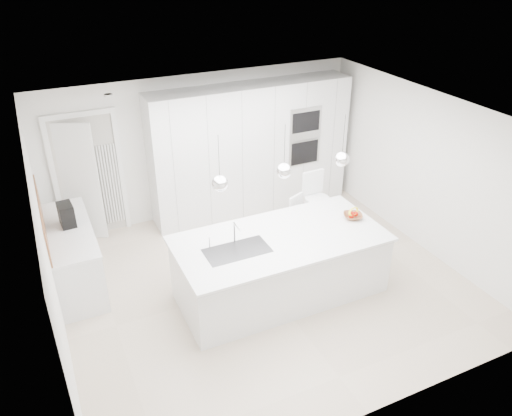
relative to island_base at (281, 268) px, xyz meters
name	(u,v)px	position (x,y,z in m)	size (l,w,h in m)	color
floor	(265,283)	(-0.10, 0.30, -0.43)	(5.50, 5.50, 0.00)	beige
wall_back	(202,145)	(-0.10, 2.80, 0.82)	(5.50, 5.50, 0.00)	white
wall_left	(48,257)	(-2.85, 0.30, 0.82)	(5.00, 5.00, 0.00)	white
ceiling	(266,118)	(-0.10, 0.30, 2.07)	(5.50, 5.50, 0.00)	white
tall_cabinets	(251,149)	(0.70, 2.50, 0.72)	(3.60, 0.60, 2.30)	white
oven_stack	(305,137)	(1.60, 2.19, 0.92)	(0.62, 0.04, 1.05)	#A5A5A8
doorway_frame	(89,178)	(-2.05, 2.77, 0.59)	(1.11, 0.08, 2.13)	white
hallway_door	(74,183)	(-2.30, 2.72, 0.57)	(0.82, 0.04, 2.00)	white
radiator	(111,185)	(-1.73, 2.76, 0.42)	(0.32, 0.04, 1.40)	white
left_base_cabinets	(74,257)	(-2.55, 1.50, 0.00)	(0.60, 1.80, 0.86)	white
left_worktop	(68,230)	(-2.55, 1.50, 0.45)	(0.62, 1.82, 0.04)	white
oak_backsplash	(42,217)	(-2.84, 1.50, 0.72)	(0.02, 1.80, 0.50)	brown
island_base	(281,268)	(0.00, 0.00, 0.00)	(2.80, 1.20, 0.86)	white
island_worktop	(280,239)	(0.00, 0.05, 0.45)	(2.84, 1.40, 0.04)	white
island_sink	(237,256)	(-0.65, 0.00, 0.39)	(0.84, 0.44, 0.18)	#3F3F42
island_tap	(234,232)	(-0.60, 0.20, 0.62)	(0.02, 0.02, 0.30)	white
pendant_left	(220,183)	(-0.85, 0.00, 1.47)	(0.20, 0.20, 0.20)	white
pendant_mid	(284,171)	(0.00, 0.00, 1.47)	(0.20, 0.20, 0.20)	white
pendant_right	(342,159)	(0.85, 0.00, 1.47)	(0.20, 0.20, 0.20)	white
fruit_bowl	(353,216)	(1.18, 0.07, 0.50)	(0.27, 0.27, 0.07)	brown
espresso_machine	(66,215)	(-2.53, 1.61, 0.63)	(0.19, 0.30, 0.32)	black
bar_stool_left	(299,227)	(0.72, 0.79, 0.05)	(0.32, 0.44, 0.97)	white
bar_stool_right	(316,209)	(1.15, 0.99, 0.17)	(0.39, 0.55, 1.19)	white
apple_a	(351,216)	(1.12, 0.03, 0.54)	(0.08, 0.08, 0.08)	#B11204
apple_b	(352,214)	(1.15, 0.06, 0.54)	(0.09, 0.09, 0.09)	#B11204
apple_c	(356,214)	(1.21, 0.06, 0.54)	(0.07, 0.07, 0.07)	#B11204
banana_bunch	(353,211)	(1.17, 0.05, 0.59)	(0.22, 0.22, 0.03)	yellow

